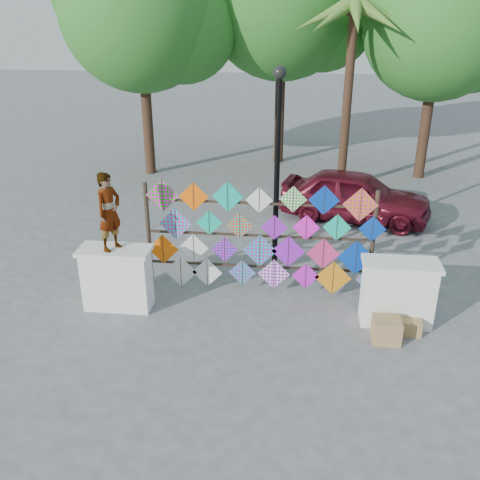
# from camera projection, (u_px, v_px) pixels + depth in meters

# --- Properties ---
(ground) EXTENTS (80.00, 80.00, 0.00)m
(ground) POSITION_uv_depth(u_px,v_px,m) (254.00, 309.00, 10.68)
(ground) COLOR gray
(ground) RESTS_ON ground
(parapet_left) EXTENTS (1.40, 0.65, 1.28)m
(parapet_left) POSITION_uv_depth(u_px,v_px,m) (117.00, 278.00, 10.50)
(parapet_left) COLOR white
(parapet_left) RESTS_ON ground
(parapet_right) EXTENTS (1.40, 0.65, 1.28)m
(parapet_right) POSITION_uv_depth(u_px,v_px,m) (398.00, 292.00, 9.97)
(parapet_right) COLOR white
(parapet_right) RESTS_ON ground
(kite_rack) EXTENTS (4.93, 0.24, 2.41)m
(kite_rack) POSITION_uv_depth(u_px,v_px,m) (262.00, 239.00, 10.85)
(kite_rack) COLOR #32251C
(kite_rack) RESTS_ON ground
(tree_west) EXTENTS (5.85, 5.20, 8.01)m
(tree_west) POSITION_uv_depth(u_px,v_px,m) (143.00, 11.00, 17.15)
(tree_west) COLOR #422A1C
(tree_west) RESTS_ON ground
(tree_east) EXTENTS (5.40, 4.80, 7.42)m
(tree_east) POSITION_uv_depth(u_px,v_px,m) (442.00, 25.00, 16.82)
(tree_east) COLOR #422A1C
(tree_east) RESTS_ON ground
(palm_tree) EXTENTS (3.62, 3.62, 5.83)m
(palm_tree) POSITION_uv_depth(u_px,v_px,m) (353.00, 27.00, 15.73)
(palm_tree) COLOR #422A1C
(palm_tree) RESTS_ON ground
(vendor_woman) EXTENTS (0.57, 0.65, 1.51)m
(vendor_woman) POSITION_uv_depth(u_px,v_px,m) (109.00, 212.00, 9.94)
(vendor_woman) COLOR #99999E
(vendor_woman) RESTS_ON parapet_left
(sedan) EXTENTS (4.39, 2.61, 1.40)m
(sedan) POSITION_uv_depth(u_px,v_px,m) (355.00, 196.00, 14.84)
(sedan) COLOR #5C0F1F
(sedan) RESTS_ON ground
(lamppost) EXTENTS (0.28, 0.28, 4.46)m
(lamppost) POSITION_uv_depth(u_px,v_px,m) (278.00, 152.00, 11.38)
(lamppost) COLOR black
(lamppost) RESTS_ON ground
(cardboard_box_near) EXTENTS (0.49, 0.44, 0.44)m
(cardboard_box_near) POSITION_uv_depth(u_px,v_px,m) (386.00, 330.00, 9.59)
(cardboard_box_near) COLOR tan
(cardboard_box_near) RESTS_ON ground
(cardboard_box_far) EXTENTS (0.36, 0.33, 0.30)m
(cardboard_box_far) POSITION_uv_depth(u_px,v_px,m) (411.00, 326.00, 9.82)
(cardboard_box_far) COLOR tan
(cardboard_box_far) RESTS_ON ground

